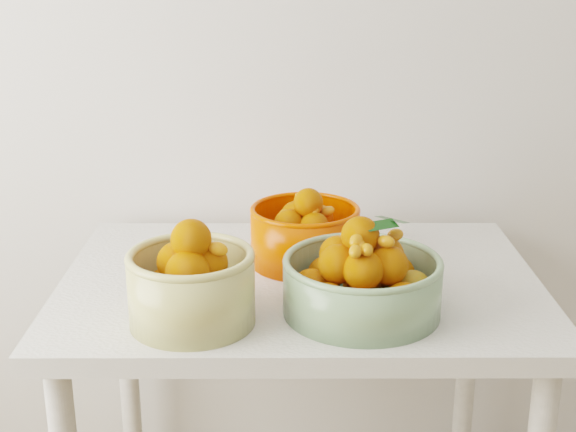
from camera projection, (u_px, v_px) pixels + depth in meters
name	position (u px, v px, depth m)	size (l,w,h in m)	color
table	(300.00, 319.00, 1.72)	(1.00, 0.70, 0.75)	silver
bowl_cream	(191.00, 285.00, 1.46)	(0.30, 0.30, 0.20)	tan
bowl_green	(362.00, 280.00, 1.50)	(0.39, 0.39, 0.19)	gray
bowl_orange	(305.00, 233.00, 1.74)	(0.28, 0.28, 0.17)	#F03800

